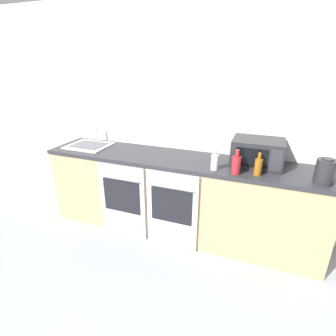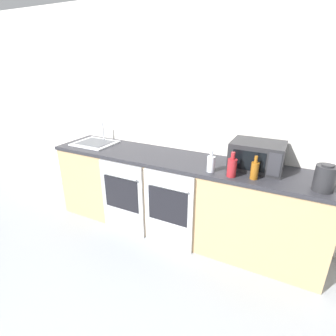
# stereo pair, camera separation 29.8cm
# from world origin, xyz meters

# --- Properties ---
(wall_back) EXTENTS (10.00, 0.06, 2.60)m
(wall_back) POSITION_xyz_m (0.00, 2.49, 1.30)
(wall_back) COLOR silver
(wall_back) RESTS_ON ground_plane
(counter_back) EXTENTS (3.13, 0.64, 0.93)m
(counter_back) POSITION_xyz_m (0.00, 2.15, 0.47)
(counter_back) COLOR tan
(counter_back) RESTS_ON ground_plane
(oven_left) EXTENTS (0.56, 0.06, 0.89)m
(oven_left) POSITION_xyz_m (-0.56, 1.83, 0.45)
(oven_left) COLOR #A8AAAF
(oven_left) RESTS_ON ground_plane
(oven_right) EXTENTS (0.56, 0.06, 0.89)m
(oven_right) POSITION_xyz_m (0.04, 1.83, 0.45)
(oven_right) COLOR silver
(oven_right) RESTS_ON ground_plane
(microwave) EXTENTS (0.50, 0.38, 0.27)m
(microwave) POSITION_xyz_m (0.81, 2.23, 1.07)
(microwave) COLOR #232326
(microwave) RESTS_ON counter_back
(bottle_red) EXTENTS (0.09, 0.09, 0.24)m
(bottle_red) POSITION_xyz_m (0.64, 1.93, 1.03)
(bottle_red) COLOR maroon
(bottle_red) RESTS_ON counter_back
(bottle_amber) EXTENTS (0.07, 0.07, 0.22)m
(bottle_amber) POSITION_xyz_m (0.83, 1.97, 1.02)
(bottle_amber) COLOR #8C5114
(bottle_amber) RESTS_ON counter_back
(bottle_clear) EXTENTS (0.08, 0.08, 0.21)m
(bottle_clear) POSITION_xyz_m (0.43, 1.95, 1.02)
(bottle_clear) COLOR silver
(bottle_clear) RESTS_ON counter_back
(kettle) EXTENTS (0.16, 0.16, 0.23)m
(kettle) POSITION_xyz_m (1.38, 1.99, 1.04)
(kettle) COLOR #232326
(kettle) RESTS_ON counter_back
(sink) EXTENTS (0.50, 0.44, 0.25)m
(sink) POSITION_xyz_m (-1.20, 2.16, 0.95)
(sink) COLOR silver
(sink) RESTS_ON counter_back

